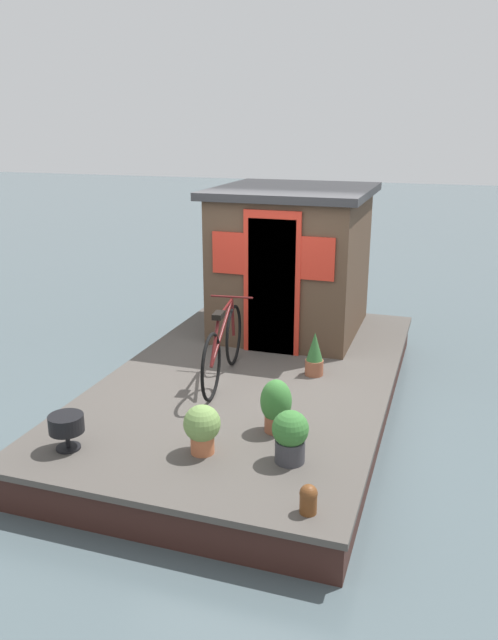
{
  "coord_description": "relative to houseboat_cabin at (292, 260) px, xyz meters",
  "views": [
    {
      "loc": [
        -6.52,
        -2.08,
        3.21
      ],
      "look_at": [
        -0.2,
        0.0,
        1.12
      ],
      "focal_mm": 35.28,
      "sensor_mm": 36.0,
      "label": 1
    }
  ],
  "objects": [
    {
      "name": "mooring_bollard",
      "position": [
        -4.21,
        -1.23,
        -0.88
      ],
      "size": [
        0.14,
        0.14,
        0.23
      ],
      "color": "brown",
      "rests_on": "houseboat_deck"
    },
    {
      "name": "potted_plant_ivy",
      "position": [
        -3.03,
        -0.64,
        -0.73
      ],
      "size": [
        0.3,
        0.3,
        0.52
      ],
      "color": "#935138",
      "rests_on": "houseboat_deck"
    },
    {
      "name": "houseboat_deck",
      "position": [
        -1.69,
        0.0,
        -1.21
      ],
      "size": [
        5.61,
        3.16,
        0.42
      ],
      "color": "#4C4742",
      "rests_on": "ground_plane"
    },
    {
      "name": "potted_plant_basil",
      "position": [
        -3.53,
        -0.91,
        -0.75
      ],
      "size": [
        0.32,
        0.32,
        0.47
      ],
      "color": "#38383D",
      "rests_on": "houseboat_deck"
    },
    {
      "name": "houseboat_cabin",
      "position": [
        0.0,
        0.0,
        0.0
      ],
      "size": [
        2.18,
        2.04,
        1.98
      ],
      "color": "#4C3828",
      "rests_on": "houseboat_deck"
    },
    {
      "name": "potted_plant_thyme",
      "position": [
        -3.63,
        -0.14,
        -0.75
      ],
      "size": [
        0.33,
        0.33,
        0.45
      ],
      "color": "#B2603D",
      "rests_on": "houseboat_deck"
    },
    {
      "name": "ground_plane",
      "position": [
        -1.69,
        0.0,
        -1.42
      ],
      "size": [
        60.0,
        60.0,
        0.0
      ],
      "primitive_type": "plane",
      "color": "#4C5B60"
    },
    {
      "name": "bicycle",
      "position": [
        -2.03,
        0.26,
        -0.6
      ],
      "size": [
        1.77,
        0.5,
        0.87
      ],
      "color": "black",
      "rests_on": "houseboat_deck"
    },
    {
      "name": "charcoal_grill",
      "position": [
        -3.94,
        1.03,
        -0.77
      ],
      "size": [
        0.31,
        0.31,
        0.33
      ],
      "color": "black",
      "rests_on": "houseboat_deck"
    },
    {
      "name": "potted_plant_mint",
      "position": [
        -1.55,
        -0.68,
        -0.75
      ],
      "size": [
        0.21,
        0.21,
        0.51
      ],
      "color": "#935138",
      "rests_on": "houseboat_deck"
    }
  ]
}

